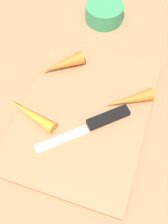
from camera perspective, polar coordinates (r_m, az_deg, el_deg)
The scene contains 7 objects.
ground_plane at distance 0.59m, azimuth -0.00°, elevation -0.59°, with size 1.40×1.40×0.00m, color #8C6D4C.
cutting_board at distance 0.58m, azimuth -0.00°, elevation -0.30°, with size 0.36×0.26×0.01m, color #99704C.
knife at distance 0.56m, azimuth 3.69°, elevation -2.02°, with size 0.15×0.16×0.01m.
carrot_longest at distance 0.57m, azimuth -11.11°, elevation -0.28°, with size 0.02×0.02×0.12m, color orange.
carrot_shortest at distance 0.63m, azimuth -4.68°, elevation 9.69°, with size 0.03×0.03×0.10m, color orange.
carrot_medium at distance 0.58m, azimuth 9.27°, elevation 2.51°, with size 0.03×0.03×0.10m, color orange.
small_bowl at distance 0.76m, azimuth 4.17°, elevation 19.79°, with size 0.10×0.10×0.04m, color #388C59.
Camera 1 is at (-0.27, -0.09, 0.51)m, focal length 44.38 mm.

